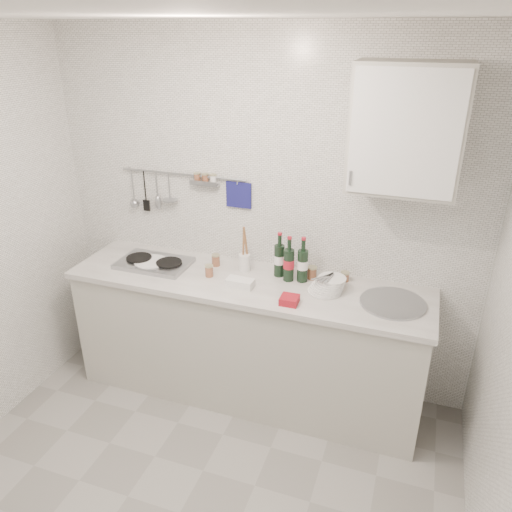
{
  "coord_description": "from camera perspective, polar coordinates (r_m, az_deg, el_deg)",
  "views": [
    {
      "loc": [
        1.03,
        -1.66,
        2.46
      ],
      "look_at": [
        0.14,
        0.9,
        1.21
      ],
      "focal_mm": 35.0,
      "sensor_mm": 36.0,
      "label": 1
    }
  ],
  "objects": [
    {
      "name": "wall_rail",
      "position": [
        3.59,
        -8.66,
        7.78
      ],
      "size": [
        0.98,
        0.09,
        0.34
      ],
      "color": "#93969B",
      "rests_on": "back_wall"
    },
    {
      "name": "jar_c",
      "position": [
        3.35,
        6.43,
        -1.91
      ],
      "size": [
        0.06,
        0.06,
        0.09
      ],
      "rotation": [
        0.0,
        0.0,
        -0.01
      ],
      "color": "brown",
      "rests_on": "counter"
    },
    {
      "name": "jar_a",
      "position": [
        3.52,
        -4.62,
        -0.45
      ],
      "size": [
        0.06,
        0.06,
        0.09
      ],
      "rotation": [
        0.0,
        0.0,
        0.43
      ],
      "color": "brown",
      "rests_on": "counter"
    },
    {
      "name": "wall_cabinet",
      "position": [
        2.93,
        16.88,
        13.74
      ],
      "size": [
        0.6,
        0.38,
        0.7
      ],
      "color": "#AFADA1",
      "rests_on": "back_wall"
    },
    {
      "name": "jar_d",
      "position": [
        3.38,
        -5.38,
        -1.68
      ],
      "size": [
        0.06,
        0.06,
        0.08
      ],
      "rotation": [
        0.0,
        0.0,
        -0.42
      ],
      "color": "brown",
      "rests_on": "counter"
    },
    {
      "name": "wine_bottles",
      "position": [
        3.29,
        3.94,
        -0.2
      ],
      "size": [
        0.24,
        0.12,
        0.31
      ],
      "rotation": [
        0.0,
        0.0,
        -0.16
      ],
      "color": "black",
      "rests_on": "counter"
    },
    {
      "name": "counter",
      "position": [
        3.58,
        -0.9,
        -9.7
      ],
      "size": [
        2.44,
        0.64,
        0.96
      ],
      "color": "#AFADA1",
      "rests_on": "floor"
    },
    {
      "name": "plate_stack_sink",
      "position": [
        3.2,
        8.23,
        -3.28
      ],
      "size": [
        0.24,
        0.22,
        0.1
      ],
      "rotation": [
        0.0,
        0.0,
        -0.43
      ],
      "color": "white",
      "rests_on": "counter"
    },
    {
      "name": "ceiling",
      "position": [
        1.96,
        -13.89,
        25.29
      ],
      "size": [
        3.0,
        3.0,
        0.0
      ],
      "primitive_type": "plane",
      "rotation": [
        3.14,
        0.0,
        0.0
      ],
      "color": "silver",
      "rests_on": "back_wall"
    },
    {
      "name": "strawberry_punnet",
      "position": [
        3.06,
        3.84,
        -5.04
      ],
      "size": [
        0.11,
        0.11,
        0.05
      ],
      "primitive_type": "cube",
      "rotation": [
        0.0,
        0.0,
        0.02
      ],
      "color": "#BA142F",
      "rests_on": "counter"
    },
    {
      "name": "back_wall",
      "position": [
        3.45,
        0.62,
        4.27
      ],
      "size": [
        3.0,
        0.02,
        2.5
      ],
      "primitive_type": "cube",
      "color": "silver",
      "rests_on": "floor"
    },
    {
      "name": "butter_dish",
      "position": [
        3.24,
        -1.83,
        -3.08
      ],
      "size": [
        0.18,
        0.1,
        0.05
      ],
      "primitive_type": "cube",
      "rotation": [
        0.0,
        0.0,
        -0.04
      ],
      "color": "white",
      "rests_on": "counter"
    },
    {
      "name": "plate_stack_hob",
      "position": [
        3.6,
        -12.03,
        -0.83
      ],
      "size": [
        0.25,
        0.25,
        0.03
      ],
      "rotation": [
        0.0,
        0.0,
        0.31
      ],
      "color": "#4E80B2",
      "rests_on": "counter"
    },
    {
      "name": "jar_b",
      "position": [
        3.36,
        10.12,
        -2.31
      ],
      "size": [
        0.06,
        0.06,
        0.07
      ],
      "rotation": [
        0.0,
        0.0,
        -0.09
      ],
      "color": "brown",
      "rests_on": "counter"
    },
    {
      "name": "utensil_crock",
      "position": [
        3.43,
        -1.32,
        -0.48
      ],
      "size": [
        0.08,
        0.08,
        0.33
      ],
      "rotation": [
        0.0,
        0.0,
        -0.24
      ],
      "color": "white",
      "rests_on": "counter"
    }
  ]
}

